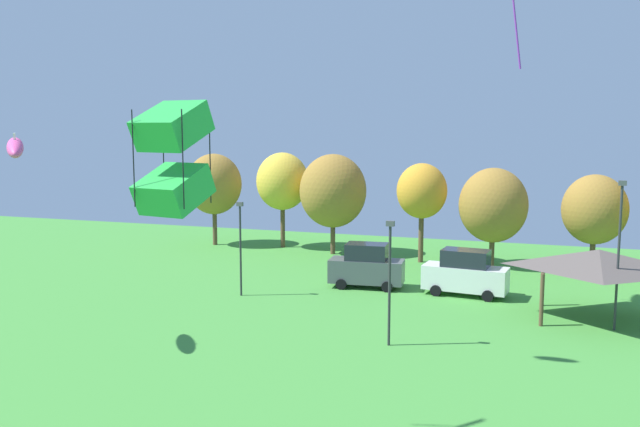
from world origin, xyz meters
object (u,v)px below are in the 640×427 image
light_post_1 (240,242)px  treeline_tree_5 (595,210)px  parked_car_leftmost (367,266)px  treeline_tree_4 (493,205)px  treeline_tree_0 (214,184)px  light_post_2 (619,248)px  park_pavilion (599,260)px  treeline_tree_3 (422,191)px  light_post_0 (390,275)px  kite_flying_0 (173,158)px  treeline_tree_2 (333,191)px  treeline_tree_1 (282,182)px  kite_flying_3 (15,147)px  parked_car_second_from_left (465,273)px

light_post_1 → treeline_tree_5: size_ratio=0.83×
parked_car_leftmost → treeline_tree_4: 11.50m
treeline_tree_0 → treeline_tree_5: 28.87m
light_post_2 → treeline_tree_4: bearing=116.8°
park_pavilion → treeline_tree_4: (-6.06, 11.87, 1.20)m
parked_car_leftmost → light_post_2: 14.47m
light_post_1 → treeline_tree_4: treeline_tree_4 is taller
light_post_2 → treeline_tree_3: size_ratio=1.01×
park_pavilion → light_post_2: light_post_2 is taller
light_post_2 → treeline_tree_0: 32.78m
light_post_0 → park_pavilion: bearing=38.9°
parked_car_leftmost → light_post_1: 7.82m
kite_flying_0 → light_post_1: bearing=113.1°
treeline_tree_0 → treeline_tree_4: bearing=-4.1°
light_post_2 → treeline_tree_5: 14.03m
treeline_tree_0 → treeline_tree_4: size_ratio=1.09×
park_pavilion → treeline_tree_2: size_ratio=0.89×
treeline_tree_2 → treeline_tree_3: size_ratio=1.07×
park_pavilion → treeline_tree_1: bearing=147.9°
treeline_tree_1 → treeline_tree_4: size_ratio=1.11×
kite_flying_3 → light_post_2: (24.83, 11.07, -4.79)m
park_pavilion → treeline_tree_0: bearing=154.6°
light_post_1 → kite_flying_0: bearing=-66.9°
light_post_1 → treeline_tree_3: size_ratio=0.76×
kite_flying_3 → parked_car_second_from_left: kite_flying_3 is taller
treeline_tree_2 → treeline_tree_4: (11.87, -0.84, -0.56)m
treeline_tree_1 → treeline_tree_4: 16.75m
parked_car_second_from_left → light_post_0: size_ratio=0.88×
treeline_tree_0 → kite_flying_3: bearing=-80.7°
treeline_tree_0 → treeline_tree_3: treeline_tree_0 is taller
treeline_tree_0 → treeline_tree_1: size_ratio=0.98×
treeline_tree_2 → parked_car_second_from_left: bearing=-41.5°
treeline_tree_3 → parked_car_second_from_left: bearing=-64.8°
kite_flying_3 → light_post_1: (5.02, 11.45, -5.69)m
kite_flying_3 → light_post_1: kite_flying_3 is taller
treeline_tree_0 → treeline_tree_2: size_ratio=0.98×
park_pavilion → treeline_tree_2: treeline_tree_2 is taller
kite_flying_0 → kite_flying_3: kite_flying_0 is taller
parked_car_leftmost → parked_car_second_from_left: size_ratio=0.93×
park_pavilion → light_post_0: 11.56m
parked_car_second_from_left → treeline_tree_2: bearing=144.8°
kite_flying_3 → treeline_tree_3: (13.09, 24.40, -3.69)m
light_post_0 → light_post_2: size_ratio=0.78×
light_post_2 → light_post_1: bearing=178.9°
treeline_tree_5 → park_pavilion: bearing=-92.2°
parked_car_second_from_left → light_post_0: 10.57m
kite_flying_3 → treeline_tree_2: 26.40m
treeline_tree_5 → kite_flying_0: bearing=-103.1°
parked_car_second_from_left → light_post_1: (-12.23, -4.12, 1.81)m
treeline_tree_5 → parked_car_leftmost: bearing=-144.4°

